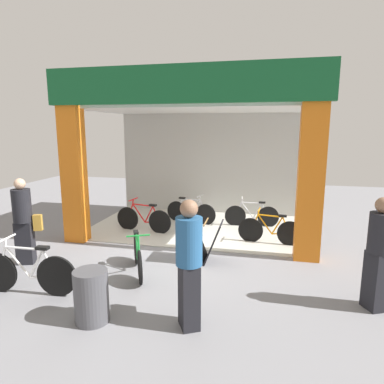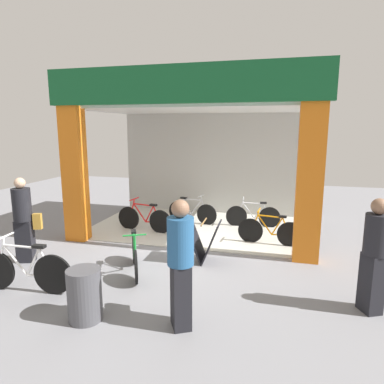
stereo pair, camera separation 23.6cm
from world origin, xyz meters
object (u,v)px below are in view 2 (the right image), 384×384
at_px(bicycle_inside_2, 270,231).
at_px(pedestrian_0, 181,262).
at_px(bicycle_parked_0, 24,270).
at_px(pedestrian_1, 375,254).
at_px(bicycle_inside_3, 192,212).
at_px(bicycle_inside_0, 253,216).
at_px(sandwich_board_sign, 204,241).
at_px(trash_bin, 85,295).
at_px(bicycle_parked_1, 135,255).
at_px(pedestrian_2, 24,219).
at_px(bicycle_inside_1, 144,219).

distance_m(bicycle_inside_2, pedestrian_0, 3.93).
xyz_separation_m(bicycle_parked_0, pedestrian_1, (5.42, 0.78, 0.52)).
bearing_deg(bicycle_inside_3, bicycle_inside_2, -30.69).
distance_m(bicycle_inside_0, sandwich_board_sign, 2.83).
height_order(sandwich_board_sign, trash_bin, sandwich_board_sign).
relative_size(bicycle_parked_1, pedestrian_1, 0.80).
distance_m(sandwich_board_sign, trash_bin, 2.79).
relative_size(bicycle_inside_0, pedestrian_1, 0.85).
bearing_deg(bicycle_parked_0, bicycle_parked_1, 39.29).
distance_m(bicycle_inside_0, bicycle_inside_2, 1.44).
distance_m(bicycle_inside_2, bicycle_parked_1, 3.29).
bearing_deg(trash_bin, pedestrian_0, 7.68).
bearing_deg(pedestrian_2, bicycle_parked_0, -50.66).
relative_size(bicycle_inside_3, sandwich_board_sign, 1.74).
height_order(bicycle_inside_0, sandwich_board_sign, sandwich_board_sign).
xyz_separation_m(bicycle_inside_3, pedestrian_1, (3.79, -3.96, 0.57)).
distance_m(bicycle_inside_3, pedestrian_1, 5.51).
xyz_separation_m(bicycle_inside_1, bicycle_parked_1, (0.83, -2.46, -0.01)).
distance_m(bicycle_parked_0, pedestrian_0, 2.88).
bearing_deg(bicycle_parked_0, bicycle_inside_0, 54.79).
relative_size(pedestrian_2, trash_bin, 2.28).
relative_size(bicycle_inside_3, pedestrian_2, 0.85).
relative_size(bicycle_inside_2, pedestrian_0, 0.83).
bearing_deg(bicycle_inside_2, pedestrian_1, -59.45).
xyz_separation_m(bicycle_parked_1, sandwich_board_sign, (1.14, 0.86, 0.09)).
distance_m(pedestrian_1, trash_bin, 4.22).
height_order(bicycle_inside_0, bicycle_parked_0, bicycle_parked_0).
height_order(bicycle_parked_0, pedestrian_2, pedestrian_2).
xyz_separation_m(bicycle_inside_0, bicycle_parked_1, (-1.91, -3.58, 0.01)).
distance_m(bicycle_inside_0, bicycle_inside_1, 2.96).
bearing_deg(bicycle_parked_0, sandwich_board_sign, 38.36).
height_order(bicycle_inside_2, bicycle_parked_0, bicycle_parked_0).
xyz_separation_m(bicycle_inside_3, bicycle_parked_0, (-1.63, -4.75, 0.05)).
xyz_separation_m(bicycle_inside_1, pedestrian_1, (4.80, -2.86, 0.55)).
distance_m(bicycle_inside_2, bicycle_inside_3, 2.60).
bearing_deg(trash_bin, bicycle_parked_0, 160.94).
distance_m(bicycle_inside_2, bicycle_parked_0, 5.16).
height_order(bicycle_inside_1, bicycle_inside_2, bicycle_inside_1).
distance_m(bicycle_inside_0, bicycle_inside_3, 1.73).
distance_m(bicycle_inside_3, trash_bin, 5.25).
bearing_deg(pedestrian_1, pedestrian_2, 176.95).
relative_size(bicycle_inside_1, pedestrian_0, 0.87).
bearing_deg(bicycle_inside_3, bicycle_parked_0, -108.99).
bearing_deg(pedestrian_2, bicycle_inside_0, 40.42).
distance_m(bicycle_inside_1, bicycle_inside_3, 1.49).
relative_size(bicycle_inside_0, pedestrian_2, 0.85).
height_order(bicycle_inside_1, sandwich_board_sign, bicycle_inside_1).
relative_size(bicycle_parked_0, pedestrian_0, 0.96).
bearing_deg(pedestrian_0, pedestrian_1, 22.73).
height_order(pedestrian_1, pedestrian_2, pedestrian_2).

